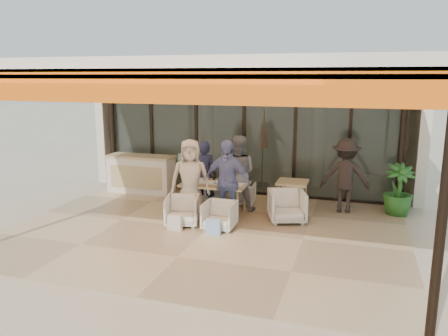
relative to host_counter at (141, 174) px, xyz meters
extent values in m
plane|color=#C6B293|center=(2.72, -2.30, -0.53)|extent=(70.00, 70.00, 0.00)
cube|color=tan|center=(2.72, -2.30, -0.53)|extent=(8.00, 6.00, 0.01)
cube|color=silver|center=(2.72, -2.30, 2.77)|extent=(8.00, 6.00, 0.20)
cube|color=#FF640D|center=(2.72, -5.24, 2.49)|extent=(8.00, 0.12, 0.45)
cube|color=orange|center=(2.72, -4.55, 2.61)|extent=(8.00, 1.50, 0.06)
cylinder|color=black|center=(6.60, -5.18, 1.07)|extent=(0.12, 0.12, 3.20)
cylinder|color=black|center=(-1.16, 0.58, 1.07)|extent=(0.12, 0.12, 3.20)
cylinder|color=black|center=(6.60, 0.58, 1.07)|extent=(0.12, 0.12, 3.20)
cube|color=#9EADA3|center=(2.72, 0.70, 1.07)|extent=(8.00, 0.03, 3.20)
cube|color=black|center=(2.72, 0.70, -0.49)|extent=(8.00, 0.10, 0.08)
cube|color=black|center=(2.72, 0.70, 2.63)|extent=(8.00, 0.10, 0.08)
cube|color=black|center=(-1.28, 0.70, 1.07)|extent=(0.08, 0.10, 3.20)
cube|color=black|center=(0.02, 0.70, 1.07)|extent=(0.08, 0.10, 3.20)
cube|color=black|center=(1.37, 0.70, 1.07)|extent=(0.08, 0.10, 3.20)
cube|color=black|center=(2.72, 0.70, 1.07)|extent=(0.08, 0.10, 3.20)
cube|color=black|center=(4.07, 0.70, 1.07)|extent=(0.08, 0.10, 3.20)
cube|color=black|center=(5.42, 0.70, 1.07)|extent=(0.08, 0.10, 3.20)
cube|color=black|center=(6.72, 0.70, 1.07)|extent=(0.08, 0.10, 3.20)
cube|color=silver|center=(2.72, 4.20, 1.17)|extent=(9.00, 0.25, 3.40)
cube|color=silver|center=(-1.68, 2.45, 1.17)|extent=(0.25, 3.50, 3.40)
cube|color=silver|center=(7.12, 2.45, 1.17)|extent=(0.25, 3.50, 3.40)
cube|color=silver|center=(2.72, 2.45, 2.87)|extent=(9.00, 3.50, 0.25)
cube|color=tan|center=(2.72, 2.45, -0.52)|extent=(8.00, 3.50, 0.02)
cylinder|color=silver|center=(1.12, 2.30, 0.97)|extent=(0.40, 0.40, 3.00)
cylinder|color=silver|center=(4.52, 2.30, 0.97)|extent=(0.40, 0.40, 3.00)
cylinder|color=black|center=(1.52, 1.90, 2.47)|extent=(0.03, 0.03, 0.70)
cube|color=black|center=(1.52, 1.90, 2.02)|extent=(0.30, 0.30, 0.40)
sphere|color=#FFBF72|center=(1.52, 1.90, 2.02)|extent=(0.18, 0.18, 0.18)
cylinder|color=black|center=(5.02, 1.90, 2.47)|extent=(0.03, 0.03, 0.70)
cube|color=black|center=(5.02, 1.90, 2.02)|extent=(0.30, 0.30, 0.40)
sphere|color=#FFBF72|center=(5.02, 1.90, 2.02)|extent=(0.18, 0.18, 0.18)
cylinder|color=black|center=(3.02, 1.70, -0.48)|extent=(0.40, 0.40, 0.05)
cylinder|color=black|center=(3.02, 1.70, 0.52)|extent=(0.04, 0.04, 2.10)
cone|color=#FB4E15|center=(3.02, 1.70, 1.17)|extent=(0.32, 0.32, 1.10)
cube|color=silver|center=(0.00, 0.00, -0.03)|extent=(1.80, 0.60, 1.00)
cube|color=tan|center=(0.00, 0.00, 0.48)|extent=(1.85, 0.65, 0.06)
cube|color=tan|center=(0.00, -0.31, -0.03)|extent=(1.50, 0.02, 0.60)
cube|color=tan|center=(2.54, -1.21, 0.19)|extent=(1.50, 0.90, 0.05)
cube|color=white|center=(2.54, -1.21, 0.21)|extent=(1.30, 0.35, 0.01)
cylinder|color=tan|center=(1.92, -1.53, -0.18)|extent=(0.06, 0.06, 0.70)
cylinder|color=tan|center=(3.16, -1.53, -0.18)|extent=(0.06, 0.06, 0.70)
cylinder|color=tan|center=(1.92, -0.89, -0.18)|extent=(0.06, 0.06, 0.70)
cylinder|color=tan|center=(3.16, -0.89, -0.18)|extent=(0.06, 0.06, 0.70)
cylinder|color=white|center=(2.09, -1.36, 0.27)|extent=(0.06, 0.06, 0.11)
cylinder|color=white|center=(2.29, -1.01, 0.27)|extent=(0.06, 0.06, 0.11)
cylinder|color=white|center=(2.59, -1.31, 0.27)|extent=(0.06, 0.06, 0.11)
cylinder|color=white|center=(2.84, -1.03, 0.27)|extent=(0.06, 0.06, 0.11)
cylinder|color=white|center=(3.04, -1.41, 0.27)|extent=(0.06, 0.06, 0.11)
cylinder|color=brown|center=(1.99, -1.06, 0.30)|extent=(0.07, 0.07, 0.16)
cylinder|color=black|center=(2.44, -0.93, 0.30)|extent=(0.09, 0.09, 0.17)
cylinder|color=black|center=(2.44, -0.93, 0.39)|extent=(0.10, 0.10, 0.01)
cylinder|color=white|center=(2.09, -1.51, 0.22)|extent=(0.22, 0.22, 0.01)
cylinder|color=white|center=(2.99, -1.51, 0.22)|extent=(0.22, 0.22, 0.01)
cylinder|color=white|center=(2.09, -0.89, 0.22)|extent=(0.22, 0.22, 0.01)
cylinder|color=white|center=(2.99, -0.89, 0.22)|extent=(0.22, 0.22, 0.01)
imported|color=silver|center=(2.12, -0.26, -0.18)|extent=(0.76, 0.72, 0.70)
imported|color=silver|center=(2.96, -0.26, -0.23)|extent=(0.63, 0.59, 0.60)
imported|color=silver|center=(2.12, -2.16, -0.18)|extent=(0.83, 0.80, 0.71)
imported|color=silver|center=(2.96, -2.16, -0.20)|extent=(0.64, 0.60, 0.66)
imported|color=#1A1F3B|center=(2.12, -0.76, 0.29)|extent=(0.66, 0.50, 1.64)
imported|color=slate|center=(2.96, -0.76, 0.37)|extent=(0.98, 0.82, 1.80)
imported|color=beige|center=(2.12, -1.66, 0.37)|extent=(1.01, 0.81, 1.80)
imported|color=#6A75B1|center=(2.96, -1.66, 0.38)|extent=(1.13, 0.61, 1.83)
cube|color=silver|center=(2.12, -2.56, -0.36)|extent=(0.30, 0.10, 0.34)
cube|color=#99BFD8|center=(2.96, -2.56, -0.36)|extent=(0.30, 0.10, 0.34)
cube|color=tan|center=(4.22, -0.52, 0.19)|extent=(0.70, 0.70, 0.05)
cylinder|color=tan|center=(3.94, -0.80, -0.18)|extent=(0.05, 0.05, 0.70)
cylinder|color=tan|center=(4.50, -0.80, -0.18)|extent=(0.05, 0.05, 0.70)
cylinder|color=tan|center=(3.94, -0.24, -0.18)|extent=(0.05, 0.05, 0.70)
cylinder|color=tan|center=(4.50, -0.24, -0.18)|extent=(0.05, 0.05, 0.70)
imported|color=silver|center=(4.22, -1.27, -0.14)|extent=(0.96, 0.93, 0.78)
imported|color=black|center=(5.38, -0.19, 0.35)|extent=(1.16, 0.70, 1.76)
imported|color=#1E5919|center=(6.57, -0.03, 0.07)|extent=(0.84, 0.84, 1.20)
camera|label=1|loc=(5.64, -10.42, 2.61)|focal=35.00mm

